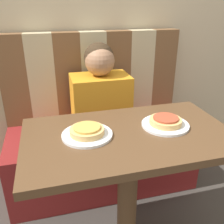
{
  "coord_description": "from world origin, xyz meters",
  "views": [
    {
      "loc": [
        -0.33,
        -0.93,
        1.26
      ],
      "look_at": [
        0.0,
        0.3,
        0.69
      ],
      "focal_mm": 40.0,
      "sensor_mm": 36.0,
      "label": 1
    }
  ],
  "objects_px": {
    "plate_left": "(87,135)",
    "plate_right": "(165,125)",
    "pizza_right": "(166,121)",
    "pizza_left": "(87,130)",
    "person": "(100,92)"
  },
  "relations": [
    {
      "from": "person",
      "to": "plate_left",
      "type": "xyz_separation_m",
      "value": [
        -0.19,
        -0.58,
        0.02
      ]
    },
    {
      "from": "plate_right",
      "to": "pizza_left",
      "type": "distance_m",
      "value": 0.37
    },
    {
      "from": "plate_left",
      "to": "plate_right",
      "type": "bearing_deg",
      "value": 0.0
    },
    {
      "from": "pizza_left",
      "to": "pizza_right",
      "type": "height_order",
      "value": "same"
    },
    {
      "from": "person",
      "to": "plate_right",
      "type": "height_order",
      "value": "person"
    },
    {
      "from": "person",
      "to": "pizza_left",
      "type": "relative_size",
      "value": 3.92
    },
    {
      "from": "plate_right",
      "to": "pizza_right",
      "type": "xyz_separation_m",
      "value": [
        -0.0,
        -0.0,
        0.02
      ]
    },
    {
      "from": "pizza_left",
      "to": "pizza_right",
      "type": "bearing_deg",
      "value": 0.0
    },
    {
      "from": "plate_left",
      "to": "pizza_left",
      "type": "distance_m",
      "value": 0.02
    },
    {
      "from": "plate_left",
      "to": "plate_right",
      "type": "height_order",
      "value": "same"
    },
    {
      "from": "person",
      "to": "pizza_left",
      "type": "bearing_deg",
      "value": -107.82
    },
    {
      "from": "plate_right",
      "to": "pizza_right",
      "type": "distance_m",
      "value": 0.02
    },
    {
      "from": "plate_left",
      "to": "plate_right",
      "type": "xyz_separation_m",
      "value": [
        0.37,
        0.0,
        0.0
      ]
    },
    {
      "from": "plate_left",
      "to": "pizza_left",
      "type": "relative_size",
      "value": 1.48
    },
    {
      "from": "person",
      "to": "pizza_left",
      "type": "xyz_separation_m",
      "value": [
        -0.19,
        -0.58,
        0.04
      ]
    }
  ]
}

